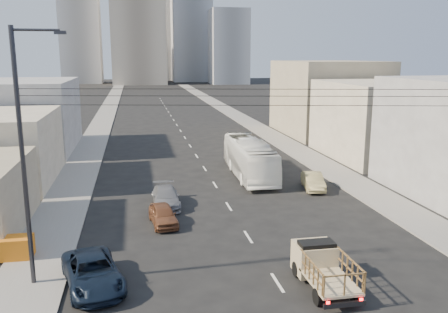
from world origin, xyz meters
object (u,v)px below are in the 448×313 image
object	(u,v)px
sedan_brown	(163,215)
sedan_tan	(313,181)
streetlamp_left	(25,153)
flatbed_pickup	(323,265)
city_bus	(249,158)
sedan_grey	(166,197)
navy_pickup	(93,272)
crate_stack	(15,247)

from	to	relation	value
sedan_brown	sedan_tan	world-z (taller)	sedan_tan
sedan_tan	streetlamp_left	distance (m)	23.89
flatbed_pickup	sedan_brown	world-z (taller)	flatbed_pickup
sedan_brown	flatbed_pickup	bearing A→B (deg)	-61.60
flatbed_pickup	sedan_brown	distance (m)	12.04
city_bus	sedan_grey	bearing A→B (deg)	-135.19
navy_pickup	city_bus	bearing A→B (deg)	43.54
sedan_tan	crate_stack	distance (m)	22.97
navy_pickup	crate_stack	world-z (taller)	navy_pickup
sedan_brown	crate_stack	xyz separation A→B (m)	(-8.10, -3.97, 0.04)
navy_pickup	sedan_brown	distance (m)	8.75
flatbed_pickup	navy_pickup	bearing A→B (deg)	169.48
flatbed_pickup	city_bus	xyz separation A→B (m)	(1.61, 21.20, 0.56)
city_bus	streetlamp_left	bearing A→B (deg)	-127.29
sedan_brown	sedan_grey	distance (m)	3.82
sedan_tan	streetlamp_left	world-z (taller)	streetlamp_left
sedan_brown	sedan_grey	bearing A→B (deg)	77.21
city_bus	crate_stack	world-z (taller)	city_bus
sedan_grey	streetlamp_left	distance (m)	14.16
navy_pickup	sedan_brown	bearing A→B (deg)	50.49
city_bus	crate_stack	bearing A→B (deg)	-135.54
flatbed_pickup	streetlamp_left	world-z (taller)	streetlamp_left
sedan_grey	flatbed_pickup	bearing A→B (deg)	-64.92
sedan_tan	crate_stack	world-z (taller)	sedan_tan
navy_pickup	crate_stack	xyz separation A→B (m)	(-4.32, 3.91, -0.04)
sedan_brown	sedan_grey	size ratio (longest dim) A/B	0.81
sedan_brown	sedan_tan	distance (m)	13.95
navy_pickup	sedan_grey	distance (m)	12.42
navy_pickup	sedan_brown	xyz separation A→B (m)	(3.78, 7.89, -0.08)
city_bus	streetlamp_left	xyz separation A→B (m)	(-14.99, -18.47, 4.78)
sedan_brown	city_bus	bearing A→B (deg)	46.69
navy_pickup	sedan_grey	xyz separation A→B (m)	(4.20, 11.69, -0.05)
flatbed_pickup	sedan_grey	bearing A→B (deg)	115.29
crate_stack	sedan_tan	bearing A→B (deg)	25.89
navy_pickup	crate_stack	bearing A→B (deg)	123.91
city_bus	sedan_tan	distance (m)	6.74
sedan_grey	sedan_brown	bearing A→B (deg)	-96.53
sedan_brown	streetlamp_left	xyz separation A→B (m)	(-6.49, -7.14, 5.79)
city_bus	navy_pickup	bearing A→B (deg)	-120.79
flatbed_pickup	streetlamp_left	bearing A→B (deg)	168.46
flatbed_pickup	streetlamp_left	xyz separation A→B (m)	(-13.37, 2.73, 5.34)
flatbed_pickup	sedan_grey	distance (m)	15.12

